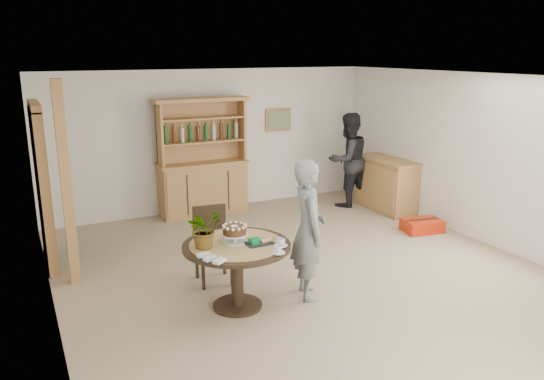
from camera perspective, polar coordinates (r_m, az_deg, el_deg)
The scene contains 17 objects.
ground at distance 6.86m, azimuth 4.20°, elevation -9.41°, with size 7.00×7.00×0.00m, color tan.
room_shell at distance 6.36m, azimuth 4.48°, elevation 5.07°, with size 6.04×7.04×2.52m.
doorway at distance 7.57m, azimuth -23.53°, elevation 0.54°, with size 0.13×1.10×2.18m.
pine_post at distance 6.77m, azimuth -21.26°, elevation 0.46°, with size 0.12×0.12×2.50m, color #B27E4B.
hutch at distance 9.34m, azimuth -7.47°, elevation 1.54°, with size 1.62×0.54×2.04m.
sideboard at distance 9.76m, azimuth 12.19°, elevation 0.61°, with size 0.54×1.26×0.94m.
dining_table at distance 5.91m, azimuth -3.80°, elevation -7.16°, with size 1.20×1.20×0.76m.
dining_chair at distance 6.66m, azimuth -6.49°, elevation -5.28°, with size 0.47×0.47×0.95m.
birthday_cake at distance 5.85m, azimuth -4.04°, elevation -4.47°, with size 0.30×0.30×0.20m.
flower_vase at distance 5.71m, azimuth -7.31°, elevation -4.13°, with size 0.38×0.33×0.42m, color #3F7233.
gift_tray at distance 5.82m, azimuth -1.40°, elevation -5.58°, with size 0.30×0.20×0.08m.
coffee_cup_a at distance 5.76m, azimuth 0.94°, elevation -5.66°, with size 0.15×0.15×0.09m.
coffee_cup_b at distance 5.57m, azimuth 0.65°, elevation -6.44°, with size 0.15×0.15×0.08m.
napkins at distance 5.44m, azimuth -6.56°, elevation -7.29°, with size 0.24×0.33×0.03m.
teen_boy at distance 6.10m, azimuth 3.93°, elevation -4.26°, with size 0.60×0.39×1.64m, color slate.
adult_person at distance 9.84m, azimuth 8.17°, elevation 3.23°, with size 0.84×0.65×1.73m, color black.
red_suitcase at distance 8.81m, azimuth 15.84°, elevation -3.70°, with size 0.66×0.49×0.21m.
Camera 1 is at (-3.22, -5.37, 2.81)m, focal length 35.00 mm.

